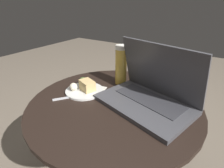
% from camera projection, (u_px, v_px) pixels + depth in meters
% --- Properties ---
extents(table, '(0.73, 0.73, 0.54)m').
position_uv_depth(table, '(114.00, 131.00, 0.83)').
color(table, black).
rests_on(table, ground_plane).
extents(napkin, '(0.16, 0.12, 0.00)m').
position_uv_depth(napkin, '(89.00, 89.00, 0.86)').
color(napkin, silver).
rests_on(napkin, table).
extents(laptop, '(0.43, 0.34, 0.25)m').
position_uv_depth(laptop, '(149.00, 93.00, 0.72)').
color(laptop, '#47474C').
rests_on(laptop, table).
extents(beer_glass, '(0.06, 0.06, 0.20)m').
position_uv_depth(beer_glass, '(121.00, 65.00, 0.88)').
color(beer_glass, gold).
rests_on(beer_glass, table).
extents(snack_plate, '(0.18, 0.18, 0.06)m').
position_uv_depth(snack_plate, '(84.00, 88.00, 0.83)').
color(snack_plate, silver).
rests_on(snack_plate, table).
extents(fork, '(0.13, 0.16, 0.00)m').
position_uv_depth(fork, '(77.00, 96.00, 0.79)').
color(fork, silver).
rests_on(fork, table).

